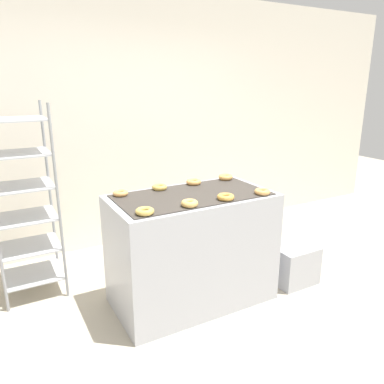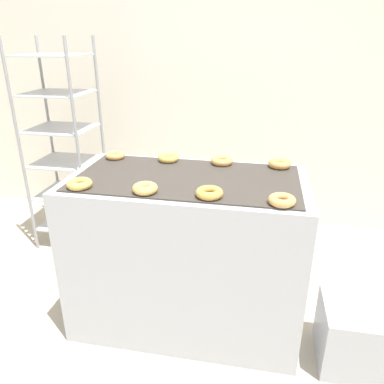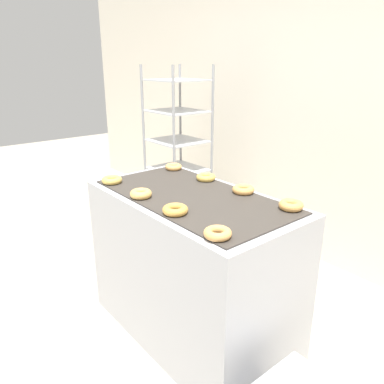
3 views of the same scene
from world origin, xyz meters
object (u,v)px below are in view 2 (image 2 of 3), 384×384
at_px(fryer_machine, 187,252).
at_px(baking_rack_cart, 64,146).
at_px(donut_near_midleft, 145,188).
at_px(donut_far_left, 115,155).
at_px(donut_far_right, 280,164).
at_px(glaze_bin, 357,335).
at_px(donut_near_right, 282,200).
at_px(donut_near_midright, 209,193).
at_px(donut_near_left, 79,184).
at_px(donut_far_midleft, 168,158).
at_px(donut_far_midright, 222,161).

height_order(fryer_machine, baking_rack_cart, baking_rack_cart).
distance_m(donut_near_midleft, donut_far_left, 0.62).
distance_m(baking_rack_cart, donut_far_right, 1.79).
relative_size(glaze_bin, donut_far_right, 3.04).
distance_m(donut_far_left, donut_far_right, 1.03).
bearing_deg(glaze_bin, fryer_machine, 169.67).
relative_size(baking_rack_cart, donut_near_right, 13.12).
relative_size(fryer_machine, donut_near_midright, 9.86).
distance_m(glaze_bin, donut_near_midright, 1.15).
bearing_deg(donut_near_midright, donut_near_midleft, -178.73).
relative_size(donut_near_midleft, donut_far_left, 1.05).
distance_m(fryer_machine, donut_near_left, 0.76).
bearing_deg(donut_near_left, baking_rack_cart, 122.78).
distance_m(donut_near_midright, donut_far_midleft, 0.61).
distance_m(donut_near_left, donut_far_midleft, 0.62).
height_order(glaze_bin, donut_far_left, donut_far_left).
xyz_separation_m(donut_near_midright, donut_far_right, (0.34, 0.52, 0.00)).
height_order(donut_near_midleft, donut_far_midright, donut_near_midleft).
bearing_deg(baking_rack_cart, donut_near_midright, -37.72).
bearing_deg(donut_near_midleft, donut_far_midright, 58.01).
bearing_deg(donut_near_midleft, donut_near_left, -179.96).
height_order(donut_far_left, donut_far_midleft, same).
distance_m(glaze_bin, donut_far_midleft, 1.48).
relative_size(donut_near_right, donut_far_left, 1.06).
height_order(glaze_bin, donut_near_left, donut_near_left).
xyz_separation_m(donut_near_left, donut_far_midright, (0.68, 0.52, 0.00)).
distance_m(glaze_bin, donut_far_right, 1.04).
bearing_deg(glaze_bin, donut_near_midleft, -176.33).
relative_size(fryer_machine, donut_far_left, 10.98).
distance_m(donut_near_midright, donut_near_right, 0.34).
distance_m(baking_rack_cart, donut_near_right, 2.01).
distance_m(donut_near_right, donut_far_midleft, 0.86).
height_order(donut_far_midleft, donut_far_midright, donut_far_midright).
bearing_deg(fryer_machine, donut_near_right, -27.76).
distance_m(glaze_bin, donut_far_left, 1.76).
bearing_deg(donut_far_left, donut_near_left, -89.45).
relative_size(baking_rack_cart, donut_near_midleft, 13.29).
distance_m(donut_far_midleft, donut_far_right, 0.68).
height_order(baking_rack_cart, donut_near_left, baking_rack_cart).
xyz_separation_m(baking_rack_cart, donut_near_left, (0.68, -1.06, 0.13)).
height_order(donut_near_midright, donut_far_right, donut_far_right).
distance_m(fryer_machine, glaze_bin, 1.05).
xyz_separation_m(baking_rack_cart, glaze_bin, (2.18, -0.98, -0.68)).
relative_size(baking_rack_cart, donut_far_midleft, 13.23).
xyz_separation_m(glaze_bin, donut_near_left, (-1.50, -0.07, 0.80)).
relative_size(baking_rack_cart, donut_far_right, 12.91).
bearing_deg(donut_near_midleft, donut_far_midleft, 91.20).
bearing_deg(donut_far_right, donut_far_midleft, -179.23).
distance_m(fryer_machine, donut_far_left, 0.76).
xyz_separation_m(donut_near_midleft, donut_far_right, (0.67, 0.52, 0.00)).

